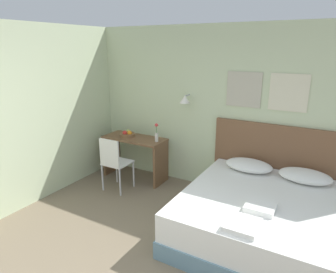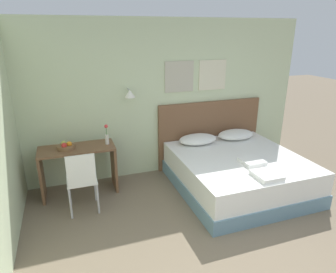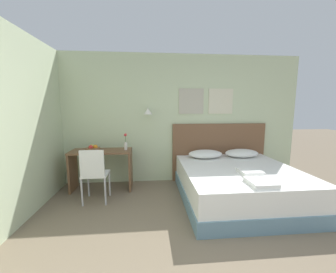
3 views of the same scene
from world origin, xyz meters
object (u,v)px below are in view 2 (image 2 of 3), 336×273
at_px(fruit_bowl, 66,146).
at_px(desk_chair, 82,178).
at_px(folded_towel_mid_bed, 267,175).
at_px(flower_vase, 107,136).
at_px(folded_towel_near_foot, 252,161).
at_px(pillow_right, 236,134).
at_px(bed, 238,172).
at_px(pillow_left, 198,139).
at_px(desk, 78,162).
at_px(headboard, 210,133).

bearing_deg(fruit_bowl, desk_chair, -74.87).
xyz_separation_m(folded_towel_mid_bed, fruit_bowl, (-2.53, 1.46, 0.21)).
bearing_deg(folded_towel_mid_bed, flower_vase, 142.75).
xyz_separation_m(folded_towel_near_foot, flower_vase, (-1.99, 1.01, 0.30)).
height_order(pillow_right, desk_chair, desk_chair).
bearing_deg(desk_chair, bed, -2.57).
bearing_deg(pillow_left, flower_vase, -179.09).
bearing_deg(folded_towel_near_foot, pillow_right, 71.62).
distance_m(desk, fruit_bowl, 0.32).
xyz_separation_m(pillow_left, folded_towel_mid_bed, (0.34, -1.48, -0.05)).
height_order(headboard, flower_vase, headboard).
distance_m(folded_towel_mid_bed, desk_chair, 2.52).
xyz_separation_m(pillow_right, desk, (-2.80, -0.02, -0.12)).
bearing_deg(pillow_left, bed, -62.54).
bearing_deg(folded_towel_near_foot, bed, 97.13).
height_order(bed, flower_vase, flower_vase).
relative_size(pillow_right, folded_towel_mid_bed, 1.90).
distance_m(folded_towel_mid_bed, desk, 2.79).
relative_size(bed, pillow_left, 2.94).
bearing_deg(fruit_bowl, headboard, 7.09).
bearing_deg(desk, bed, -16.37).
distance_m(headboard, fruit_bowl, 2.59).
bearing_deg(pillow_left, desk, -179.42).
bearing_deg(bed, fruit_bowl, 164.57).
bearing_deg(headboard, pillow_left, -141.93).
height_order(headboard, folded_towel_mid_bed, headboard).
xyz_separation_m(pillow_right, folded_towel_near_foot, (-0.34, -1.03, -0.05)).
height_order(bed, pillow_right, pillow_right).
xyz_separation_m(headboard, desk_chair, (-2.40, -0.92, -0.07)).
xyz_separation_m(folded_towel_near_foot, desk_chair, (-2.44, 0.41, -0.05)).
relative_size(folded_towel_near_foot, folded_towel_mid_bed, 0.89).
height_order(folded_towel_near_foot, fruit_bowl, fruit_bowl).
height_order(folded_towel_near_foot, flower_vase, flower_vase).
bearing_deg(headboard, fruit_bowl, -172.91).
distance_m(folded_towel_near_foot, desk_chair, 2.48).
bearing_deg(folded_towel_near_foot, desk, 157.64).
bearing_deg(flower_vase, desk_chair, -127.11).
bearing_deg(pillow_right, desk, -179.58).
xyz_separation_m(headboard, pillow_right, (0.38, -0.30, 0.03)).
relative_size(desk, desk_chair, 1.23).
bearing_deg(folded_towel_mid_bed, bed, 87.06).
distance_m(headboard, desk, 2.44).
relative_size(pillow_right, folded_towel_near_foot, 2.12).
xyz_separation_m(headboard, folded_towel_near_foot, (0.04, -1.33, -0.02)).
height_order(pillow_left, desk, desk).
relative_size(folded_towel_near_foot, fruit_bowl, 1.20).
distance_m(pillow_right, flower_vase, 2.35).
relative_size(folded_towel_near_foot, flower_vase, 1.01).
relative_size(pillow_left, fruit_bowl, 2.55).
relative_size(bed, headboard, 0.99).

